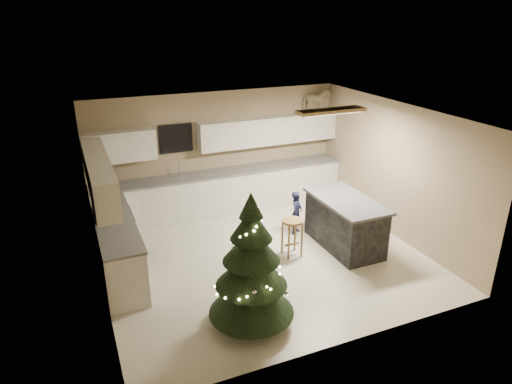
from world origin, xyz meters
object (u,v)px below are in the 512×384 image
at_px(christmas_tree, 251,272).
at_px(toddler, 296,212).
at_px(island, 345,223).
at_px(bar_stool, 292,229).
at_px(rocking_horse, 316,100).

xyz_separation_m(christmas_tree, toddler, (1.90, 2.26, -0.38)).
bearing_deg(island, bar_stool, 176.29).
xyz_separation_m(island, bar_stool, (-1.07, 0.07, 0.05)).
bearing_deg(rocking_horse, island, 178.57).
distance_m(island, toddler, 1.01).
relative_size(island, toddler, 1.92).
relative_size(bar_stool, christmas_tree, 0.35).
distance_m(toddler, rocking_horse, 2.80).
relative_size(bar_stool, toddler, 0.80).
xyz_separation_m(bar_stool, toddler, (0.49, 0.76, -0.09)).
bearing_deg(christmas_tree, rocking_horse, 50.81).
relative_size(christmas_tree, toddler, 2.27).
height_order(toddler, rocking_horse, rocking_horse).
bearing_deg(toddler, christmas_tree, -176.20).
height_order(island, rocking_horse, rocking_horse).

